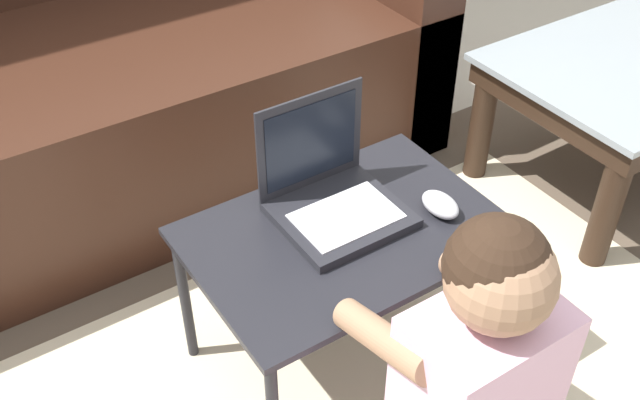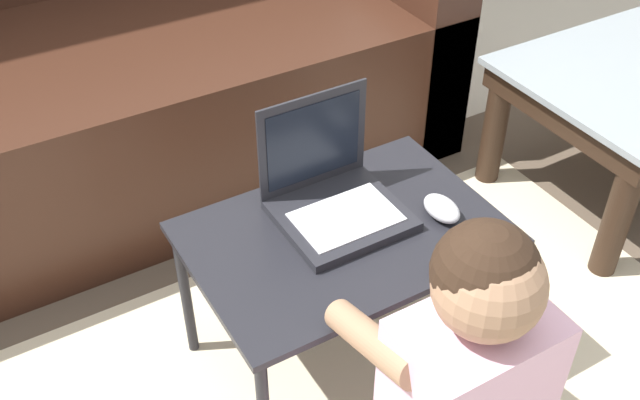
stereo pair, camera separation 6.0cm
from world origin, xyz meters
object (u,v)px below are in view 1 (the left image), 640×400
couch (54,89)px  laptop_desk (345,245)px  computer_mouse (440,205)px  person_seated (472,400)px  laptop (333,197)px

couch → laptop_desk: size_ratio=3.32×
couch → computer_mouse: bearing=-66.0°
computer_mouse → person_seated: size_ratio=0.13×
computer_mouse → person_seated: 0.43m
laptop_desk → computer_mouse: (0.20, -0.06, 0.06)m
person_seated → computer_mouse: bearing=58.5°
laptop → person_seated: size_ratio=0.35×
laptop → computer_mouse: 0.23m
laptop → computer_mouse: bearing=-33.6°
couch → laptop_desk: 1.08m
laptop → person_seated: (-0.03, -0.48, -0.12)m
laptop → couch: bearing=107.2°
laptop_desk → laptop: (0.01, 0.06, 0.08)m
laptop → computer_mouse: size_ratio=2.65×
couch → person_seated: bearing=-79.5°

